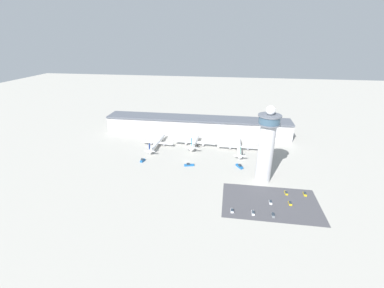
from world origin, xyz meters
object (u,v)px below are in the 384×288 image
object	(u,v)px
airplane_gate_alpha	(157,143)
car_blue_compact	(253,213)
service_truck_fuel	(189,165)
car_white_wagon	(273,215)
car_navy_sedan	(232,211)
control_tower	(266,145)
service_truck_baggage	(239,166)
car_red_hatchback	(290,203)
car_green_van	(286,193)
car_silver_sedan	(270,202)
airplane_gate_bravo	(195,142)
service_truck_catering	(143,160)
car_yellow_taxi	(305,194)
airplane_gate_charlie	(239,147)

from	to	relation	value
airplane_gate_alpha	car_blue_compact	size ratio (longest dim) A/B	10.04
service_truck_fuel	car_white_wagon	distance (m)	84.77
car_navy_sedan	control_tower	bearing A→B (deg)	61.47
service_truck_baggage	car_red_hatchback	world-z (taller)	service_truck_baggage
car_green_van	car_red_hatchback	xyz separation A→B (m)	(0.36, -12.31, -0.01)
car_white_wagon	car_blue_compact	world-z (taller)	car_blue_compact
car_silver_sedan	airplane_gate_bravo	bearing A→B (deg)	126.34
control_tower	car_navy_sedan	xyz separation A→B (m)	(-22.81, -41.96, -29.01)
service_truck_catering	service_truck_baggage	bearing A→B (deg)	0.98
service_truck_catering	car_white_wagon	xyz separation A→B (m)	(104.48, -59.57, -0.44)
car_white_wagon	airplane_gate_alpha	bearing A→B (deg)	136.87
control_tower	service_truck_fuel	distance (m)	68.03
airplane_gate_alpha	car_yellow_taxi	size ratio (longest dim) A/B	9.49
airplane_gate_bravo	car_navy_sedan	bearing A→B (deg)	-68.97
service_truck_catering	car_blue_compact	distance (m)	109.67
car_navy_sedan	car_green_van	xyz separation A→B (m)	(37.90, 25.86, -0.02)
car_white_wagon	service_truck_catering	bearing A→B (deg)	150.31
control_tower	car_blue_compact	world-z (taller)	control_tower
service_truck_baggage	car_yellow_taxi	xyz separation A→B (m)	(44.94, -33.94, -0.51)
service_truck_catering	car_silver_sedan	world-z (taller)	service_truck_catering
car_silver_sedan	car_red_hatchback	bearing A→B (deg)	2.91
car_yellow_taxi	service_truck_fuel	bearing A→B (deg)	160.90
service_truck_catering	control_tower	bearing A→B (deg)	-9.43
service_truck_baggage	car_navy_sedan	xyz separation A→B (m)	(-5.77, -60.37, -0.51)
control_tower	service_truck_fuel	world-z (taller)	control_tower
car_yellow_taxi	car_silver_sedan	world-z (taller)	car_yellow_taxi
service_truck_baggage	car_white_wagon	world-z (taller)	service_truck_baggage
car_blue_compact	car_navy_sedan	bearing A→B (deg)	178.81
airplane_gate_alpha	service_truck_catering	size ratio (longest dim) A/B	7.70
airplane_gate_charlie	control_tower	bearing A→B (deg)	-72.48
service_truck_catering	service_truck_fuel	xyz separation A→B (m)	(42.17, -2.09, -0.17)
airplane_gate_alpha	car_green_van	world-z (taller)	airplane_gate_alpha
airplane_gate_bravo	airplane_gate_charlie	xyz separation A→B (m)	(44.15, -3.95, -0.67)
service_truck_fuel	airplane_gate_alpha	bearing A→B (deg)	136.17
service_truck_catering	car_blue_compact	size ratio (longest dim) A/B	1.30
airplane_gate_charlie	service_truck_fuel	distance (m)	57.93
airplane_gate_alpha	car_yellow_taxi	distance (m)	143.00
airplane_gate_alpha	car_navy_sedan	distance (m)	120.33
car_silver_sedan	car_blue_compact	distance (m)	18.05
airplane_gate_alpha	car_green_van	xyz separation A→B (m)	(113.33, -67.82, -3.51)
service_truck_baggage	control_tower	bearing A→B (deg)	-47.22
car_navy_sedan	car_blue_compact	bearing A→B (deg)	-1.19
control_tower	car_silver_sedan	bearing A→B (deg)	-84.79
airplane_gate_bravo	car_navy_sedan	size ratio (longest dim) A/B	10.30
airplane_gate_bravo	car_red_hatchback	bearing A→B (deg)	-48.33
airplane_gate_bravo	service_truck_baggage	size ratio (longest dim) A/B	5.20
car_red_hatchback	car_white_wagon	bearing A→B (deg)	-132.44
car_white_wagon	car_green_van	world-z (taller)	car_white_wagon
car_silver_sedan	car_navy_sedan	xyz separation A→B (m)	(-25.46, -12.90, 0.00)
airplane_gate_charlie	car_white_wagon	world-z (taller)	airplane_gate_charlie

